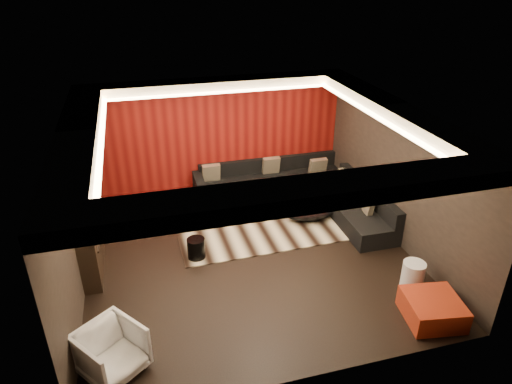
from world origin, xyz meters
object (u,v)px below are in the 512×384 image
object	(u,v)px
sectional_sofa	(301,191)
armchair	(111,352)
white_side_table	(413,275)
orange_ottoman	(432,309)
coffee_table	(311,213)
drum_stool	(196,248)

from	to	relation	value
sectional_sofa	armchair	bearing A→B (deg)	-136.30
armchair	white_side_table	bearing A→B (deg)	-31.01
armchair	orange_ottoman	bearing A→B (deg)	-40.15
white_side_table	armchair	bearing A→B (deg)	-173.80
coffee_table	sectional_sofa	distance (m)	0.84
armchair	sectional_sofa	world-z (taller)	sectional_sofa
orange_ottoman	sectional_sofa	distance (m)	4.34
white_side_table	orange_ottoman	distance (m)	0.81
drum_stool	armchair	xyz separation A→B (m)	(-1.51, -2.39, 0.14)
coffee_table	white_side_table	xyz separation A→B (m)	(0.82, -2.67, 0.12)
white_side_table	armchair	xyz separation A→B (m)	(-5.00, -0.54, 0.12)
drum_stool	white_side_table	world-z (taller)	white_side_table
orange_ottoman	armchair	bearing A→B (deg)	177.06
drum_stool	white_side_table	size ratio (longest dim) A/B	0.82
orange_ottoman	sectional_sofa	world-z (taller)	sectional_sofa
sectional_sofa	coffee_table	bearing A→B (deg)	-93.86
armchair	drum_stool	bearing A→B (deg)	20.41
coffee_table	drum_stool	bearing A→B (deg)	-162.69
white_side_table	orange_ottoman	size ratio (longest dim) A/B	0.58
coffee_table	sectional_sofa	bearing A→B (deg)	86.14
white_side_table	coffee_table	bearing A→B (deg)	107.08
white_side_table	armchair	size ratio (longest dim) A/B	0.61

